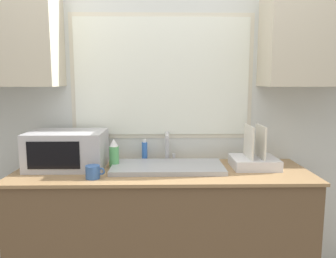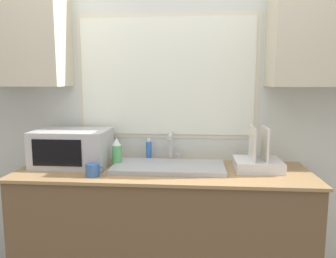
# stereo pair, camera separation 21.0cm
# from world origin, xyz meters

# --- Properties ---
(countertop) EXTENTS (1.94, 0.63, 0.89)m
(countertop) POSITION_xyz_m (0.00, 0.30, 0.45)
(countertop) COLOR brown
(countertop) RESTS_ON ground_plane
(wall_back) EXTENTS (6.00, 0.38, 2.60)m
(wall_back) POSITION_xyz_m (0.00, 0.58, 1.43)
(wall_back) COLOR silver
(wall_back) RESTS_ON ground_plane
(sink_basin) EXTENTS (0.75, 0.36, 0.03)m
(sink_basin) POSITION_xyz_m (0.04, 0.32, 0.91)
(sink_basin) COLOR #9EA0A5
(sink_basin) RESTS_ON countertop
(faucet) EXTENTS (0.08, 0.18, 0.22)m
(faucet) POSITION_xyz_m (0.04, 0.51, 1.03)
(faucet) COLOR #B7B7BC
(faucet) RESTS_ON countertop
(microwave) EXTENTS (0.51, 0.35, 0.25)m
(microwave) POSITION_xyz_m (-0.64, 0.37, 1.02)
(microwave) COLOR #B2B2B7
(microwave) RESTS_ON countertop
(dish_rack) EXTENTS (0.30, 0.28, 0.29)m
(dish_rack) POSITION_xyz_m (0.63, 0.35, 0.95)
(dish_rack) COLOR silver
(dish_rack) RESTS_ON countertop
(spray_bottle) EXTENTS (0.07, 0.07, 0.20)m
(spray_bottle) POSITION_xyz_m (-0.33, 0.36, 0.99)
(spray_bottle) COLOR #59B266
(spray_bottle) RESTS_ON countertop
(soap_bottle) EXTENTS (0.04, 0.04, 0.17)m
(soap_bottle) POSITION_xyz_m (-0.13, 0.54, 0.97)
(soap_bottle) COLOR blue
(soap_bottle) RESTS_ON countertop
(mug_near_sink) EXTENTS (0.12, 0.09, 0.08)m
(mug_near_sink) POSITION_xyz_m (-0.42, 0.11, 0.93)
(mug_near_sink) COLOR #335999
(mug_near_sink) RESTS_ON countertop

